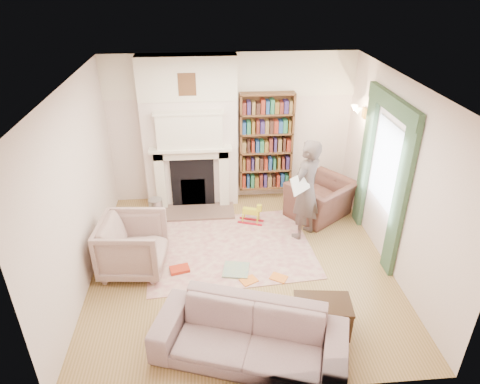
{
  "coord_description": "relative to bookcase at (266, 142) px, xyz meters",
  "views": [
    {
      "loc": [
        -0.47,
        -5.3,
        4.15
      ],
      "look_at": [
        0.0,
        0.25,
        1.15
      ],
      "focal_mm": 32.0,
      "sensor_mm": 36.0,
      "label": 1
    }
  ],
  "objects": [
    {
      "name": "floor",
      "position": [
        -0.65,
        -2.12,
        -1.18
      ],
      "size": [
        4.5,
        4.5,
        0.0
      ],
      "primitive_type": "plane",
      "color": "brown",
      "rests_on": "ground"
    },
    {
      "name": "ceiling",
      "position": [
        -0.65,
        -2.12,
        1.62
      ],
      "size": [
        4.5,
        4.5,
        0.0
      ],
      "primitive_type": "plane",
      "rotation": [
        3.14,
        0.0,
        0.0
      ],
      "color": "white",
      "rests_on": "wall_back"
    },
    {
      "name": "wall_back",
      "position": [
        -0.65,
        0.13,
        0.22
      ],
      "size": [
        4.5,
        0.0,
        4.5
      ],
      "primitive_type": "plane",
      "rotation": [
        1.57,
        0.0,
        0.0
      ],
      "color": "white",
      "rests_on": "floor"
    },
    {
      "name": "wall_front",
      "position": [
        -0.65,
        -4.37,
        0.22
      ],
      "size": [
        4.5,
        0.0,
        4.5
      ],
      "primitive_type": "plane",
      "rotation": [
        -1.57,
        0.0,
        0.0
      ],
      "color": "white",
      "rests_on": "floor"
    },
    {
      "name": "wall_left",
      "position": [
        -2.9,
        -2.12,
        0.22
      ],
      "size": [
        0.0,
        4.5,
        4.5
      ],
      "primitive_type": "plane",
      "rotation": [
        1.57,
        0.0,
        1.57
      ],
      "color": "white",
      "rests_on": "floor"
    },
    {
      "name": "wall_right",
      "position": [
        1.6,
        -2.12,
        0.22
      ],
      "size": [
        0.0,
        4.5,
        4.5
      ],
      "primitive_type": "plane",
      "rotation": [
        1.57,
        0.0,
        -1.57
      ],
      "color": "white",
      "rests_on": "floor"
    },
    {
      "name": "fireplace",
      "position": [
        -1.4,
        -0.07,
        0.21
      ],
      "size": [
        1.7,
        0.58,
        2.8
      ],
      "color": "white",
      "rests_on": "floor"
    },
    {
      "name": "bookcase",
      "position": [
        0.0,
        0.0,
        0.0
      ],
      "size": [
        1.0,
        0.24,
        1.85
      ],
      "primitive_type": "cube",
      "color": "brown",
      "rests_on": "floor"
    },
    {
      "name": "window",
      "position": [
        1.58,
        -1.72,
        0.27
      ],
      "size": [
        0.02,
        0.9,
        1.3
      ],
      "primitive_type": "cube",
      "color": "silver",
      "rests_on": "wall_right"
    },
    {
      "name": "curtain_left",
      "position": [
        1.55,
        -2.42,
        0.02
      ],
      "size": [
        0.07,
        0.32,
        2.4
      ],
      "primitive_type": "cube",
      "color": "#334D31",
      "rests_on": "floor"
    },
    {
      "name": "curtain_right",
      "position": [
        1.55,
        -1.02,
        0.02
      ],
      "size": [
        0.07,
        0.32,
        2.4
      ],
      "primitive_type": "cube",
      "color": "#334D31",
      "rests_on": "floor"
    },
    {
      "name": "pelmet",
      "position": [
        1.54,
        -1.72,
        1.2
      ],
      "size": [
        0.09,
        1.7,
        0.24
      ],
      "primitive_type": "cube",
      "color": "#334D31",
      "rests_on": "wall_right"
    },
    {
      "name": "wall_sconce",
      "position": [
        1.38,
        -0.62,
        0.72
      ],
      "size": [
        0.2,
        0.24,
        0.24
      ],
      "primitive_type": null,
      "color": "gold",
      "rests_on": "wall_right"
    },
    {
      "name": "rug",
      "position": [
        -0.8,
        -1.67,
        -1.17
      ],
      "size": [
        2.8,
        2.24,
        0.01
      ],
      "primitive_type": "cube",
      "rotation": [
        0.0,
        0.0,
        0.08
      ],
      "color": "beige",
      "rests_on": "floor"
    },
    {
      "name": "armchair_reading",
      "position": [
        0.92,
        -0.79,
        -0.83
      ],
      "size": [
        1.41,
        1.39,
        0.69
      ],
      "primitive_type": "imported",
      "rotation": [
        0.0,
        0.0,
        3.78
      ],
      "color": "#442C24",
      "rests_on": "floor"
    },
    {
      "name": "armchair_left",
      "position": [
        -2.27,
        -2.07,
        -0.75
      ],
      "size": [
        1.02,
        0.99,
        0.86
      ],
      "primitive_type": "imported",
      "rotation": [
        0.0,
        0.0,
        1.48
      ],
      "color": "#AC9F8E",
      "rests_on": "floor"
    },
    {
      "name": "sofa",
      "position": [
        -0.71,
        -3.86,
        -0.85
      ],
      "size": [
        2.39,
        1.53,
        0.65
      ],
      "primitive_type": "imported",
      "rotation": [
        0.0,
        0.0,
        -0.32
      ],
      "color": "gray",
      "rests_on": "floor"
    },
    {
      "name": "man_reading",
      "position": [
        0.47,
        -1.39,
        -0.3
      ],
      "size": [
        0.75,
        0.74,
        1.74
      ],
      "primitive_type": "imported",
      "rotation": [
        0.0,
        0.0,
        3.88
      ],
      "color": "#504340",
      "rests_on": "floor"
    },
    {
      "name": "newspaper",
      "position": [
        0.32,
        -1.59,
        -0.07
      ],
      "size": [
        0.38,
        0.36,
        0.28
      ],
      "primitive_type": "cube",
      "rotation": [
        -0.35,
        0.0,
        0.74
      ],
      "color": "white",
      "rests_on": "man_reading"
    },
    {
      "name": "coffee_table",
      "position": [
        0.24,
        -3.53,
        -0.95
      ],
      "size": [
        0.75,
        0.53,
        0.45
      ],
      "primitive_type": null,
      "rotation": [
        0.0,
        0.0,
        -0.12
      ],
      "color": "#342412",
      "rests_on": "floor"
    },
    {
      "name": "paraffin_heater",
      "position": [
        -2.04,
        -0.91,
        -0.9
      ],
      "size": [
        0.32,
        0.32,
        0.55
      ],
      "primitive_type": "cylinder",
      "rotation": [
        0.0,
        0.0,
        0.41
      ],
      "color": "#9B9DA2",
      "rests_on": "floor"
    },
    {
      "name": "rocking_horse",
      "position": [
        -0.38,
        -0.93,
        -0.98
      ],
      "size": [
        0.48,
        0.32,
        0.39
      ],
      "primitive_type": null,
      "rotation": [
        0.0,
        0.0,
        -0.34
      ],
      "color": "gold",
      "rests_on": "rug"
    },
    {
      "name": "board_game",
      "position": [
        -0.75,
        -2.28,
        -1.15
      ],
      "size": [
        0.45,
        0.45,
        0.03
      ],
      "primitive_type": "cube",
      "rotation": [
        0.0,
        0.0,
        -0.19
      ],
      "color": "#D3CC4A",
      "rests_on": "rug"
    },
    {
      "name": "game_box_lid",
      "position": [
        -1.6,
        -2.2,
        -1.14
      ],
      "size": [
        0.33,
        0.25,
        0.05
      ],
      "primitive_type": "cube",
      "rotation": [
        0.0,
        0.0,
        0.24
      ],
      "color": "#AA2813",
      "rests_on": "rug"
    },
    {
      "name": "comic_annuals",
      "position": [
        -0.35,
        -2.52,
        -1.16
      ],
      "size": [
        0.75,
        0.3,
        0.02
      ],
      "color": "red",
      "rests_on": "rug"
    }
  ]
}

